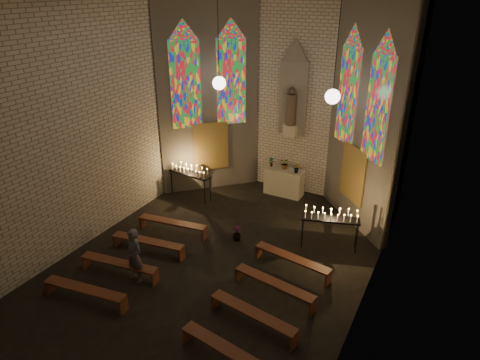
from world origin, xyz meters
The scene contains 18 objects.
floor centered at (0.00, 0.00, 0.00)m, with size 12.00×12.00×0.00m, color black.
room centered at (0.00, 3.37, 3.72)m, with size 8.22×12.43×7.00m.
altar centered at (0.00, 5.45, 0.50)m, with size 1.40×0.60×1.00m, color beige.
flower_vase_left centered at (-0.55, 5.46, 1.18)m, with size 0.19×0.13×0.36m, color #4C723F.
flower_vase_center centered at (-0.01, 5.50, 1.21)m, with size 0.38×0.33×0.42m, color #4C723F.
flower_vase_right centered at (0.50, 5.36, 1.19)m, with size 0.21×0.17×0.38m, color #4C723F.
aisle_flower_pot centered at (-0.05, 1.88, 0.24)m, with size 0.27×0.27×0.47m, color #4C723F.
votive_stand_left centered at (-2.90, 3.60, 1.04)m, with size 1.68×0.56×1.21m.
votive_stand_right centered at (2.54, 2.81, 1.05)m, with size 1.71×0.88×1.23m.
pew_left_0 centered at (-2.00, 1.26, 0.35)m, with size 2.25×0.63×0.43m.
pew_right_0 centered at (2.00, 1.26, 0.35)m, with size 2.25×0.63×0.43m.
pew_left_1 centered at (-2.00, 0.06, 0.35)m, with size 2.25×0.63×0.43m.
pew_right_1 centered at (2.00, 0.06, 0.35)m, with size 2.25×0.63×0.43m.
pew_left_2 centered at (-2.00, -1.14, 0.35)m, with size 2.25×0.63×0.43m.
pew_right_2 centered at (2.00, -1.14, 0.35)m, with size 2.25×0.63×0.43m.
pew_left_3 centered at (-2.00, -2.34, 0.35)m, with size 2.25×0.63×0.43m.
pew_right_3 centered at (2.00, -2.34, 0.35)m, with size 2.25×0.63×0.43m.
visitor centered at (-1.47, -1.07, 0.76)m, with size 0.55×0.36×1.52m, color #4B4A54.
Camera 1 is at (5.28, -7.89, 7.23)m, focal length 32.00 mm.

